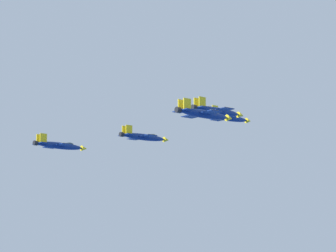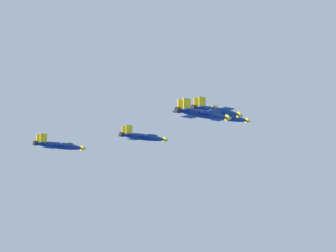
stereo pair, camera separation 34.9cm
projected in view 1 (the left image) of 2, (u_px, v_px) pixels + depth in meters
jet_lead at (228, 118)px, 208.53m from camera, size 11.11×14.19×3.38m
jet_left_wingman at (144, 137)px, 208.28m from camera, size 11.27×14.16×3.39m
jet_right_wingman at (217, 111)px, 186.49m from camera, size 11.27×14.63×3.47m
jet_left_outer at (60, 145)px, 208.54m from camera, size 11.19×14.78×3.48m
jet_right_outer at (204, 114)px, 164.03m from camera, size 10.75×14.19×3.35m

